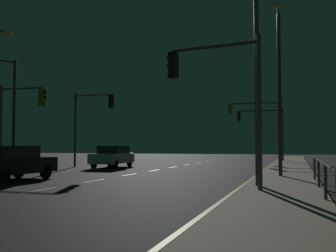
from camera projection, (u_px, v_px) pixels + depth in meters
The scene contains 15 objects.
ground_plane at pixel (133, 174), 22.30m from camera, with size 112.00×112.00×0.00m, color black.
sidewalk_right at pixel (287, 176), 19.84m from camera, with size 2.66×77.00×0.14m, color gray.
lane_markings_center at pixel (154, 170), 25.64m from camera, with size 0.14×50.00×0.01m.
lane_edge_line at pixel (262, 171), 25.08m from camera, with size 0.14×53.00×0.01m.
car at pixel (11, 162), 18.26m from camera, with size 1.99×4.47×1.57m.
car_oncoming at pixel (113, 156), 29.50m from camera, with size 2.02×4.48×1.57m.
traffic_light_far_right at pixel (256, 118), 38.28m from camera, with size 4.85×0.34×5.71m.
traffic_light_near_left at pixel (91, 115), 29.86m from camera, with size 3.32×0.35×5.56m.
traffic_light_far_left at pixel (262, 123), 40.13m from camera, with size 4.50×0.79×5.17m.
traffic_light_far_center at pixel (20, 111), 22.28m from camera, with size 2.90×0.41×4.98m.
traffic_light_overhead_east at pixel (216, 83), 13.96m from camera, with size 3.41×0.71×5.12m.
street_lamp_mid_block at pixel (279, 76), 19.22m from camera, with size 0.56×2.18×7.89m.
street_lamp_corner at pixel (247, 51), 14.77m from camera, with size 2.28×0.87×8.21m.
street_lamp_median at pixel (9, 104), 24.30m from camera, with size 1.06×1.62×6.79m.
barrier_fence at pixel (330, 176), 9.12m from camera, with size 0.09×17.24×0.98m.
Camera 1 is at (8.62, -3.27, 1.56)m, focal length 43.30 mm.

